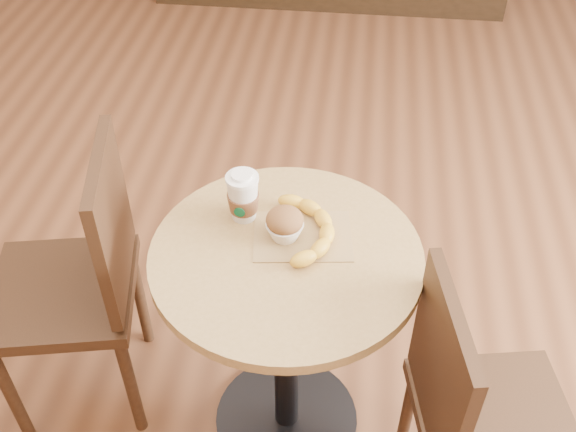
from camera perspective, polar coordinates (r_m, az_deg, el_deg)
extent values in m
plane|color=brown|center=(2.23, -2.72, -16.21)|extent=(7.00, 7.00, 0.00)
cylinder|color=black|center=(2.20, -0.13, -16.76)|extent=(0.44, 0.44, 0.02)
cylinder|color=black|center=(1.90, -0.15, -11.07)|extent=(0.07, 0.07, 0.72)
cylinder|color=#A7844C|center=(1.63, -0.17, -3.43)|extent=(0.66, 0.66, 0.03)
cube|color=#372213|center=(2.03, -18.54, -6.11)|extent=(0.48, 0.48, 0.04)
cylinder|color=#372213|center=(2.35, -20.77, -6.86)|extent=(0.04, 0.04, 0.45)
cylinder|color=#372213|center=(2.15, -22.46, -13.69)|extent=(0.04, 0.04, 0.45)
cylinder|color=#372213|center=(2.27, -12.46, -6.58)|extent=(0.04, 0.04, 0.45)
cylinder|color=#372213|center=(2.06, -13.18, -13.69)|extent=(0.04, 0.04, 0.45)
cube|color=#372213|center=(1.82, -14.72, -0.60)|extent=(0.11, 0.38, 0.42)
cube|color=#372213|center=(1.79, 17.11, -16.35)|extent=(0.44, 0.44, 0.04)
cylinder|color=#372213|center=(2.09, 18.89, -15.15)|extent=(0.03, 0.03, 0.42)
cylinder|color=#372213|center=(2.00, 10.00, -16.29)|extent=(0.03, 0.03, 0.42)
cube|color=#372213|center=(1.55, 12.83, -12.54)|extent=(0.09, 0.36, 0.40)
cube|color=#987849|center=(1.65, 1.25, -1.70)|extent=(0.26, 0.21, 0.00)
cylinder|color=white|center=(1.63, -3.92, 3.19)|extent=(0.08, 0.08, 0.01)
cylinder|color=white|center=(1.63, -3.93, 3.45)|extent=(0.05, 0.05, 0.01)
cylinder|color=#074B29|center=(1.65, -4.14, 0.31)|extent=(0.03, 0.00, 0.03)
ellipsoid|color=brown|center=(1.61, -0.28, -0.34)|extent=(0.09, 0.09, 0.06)
ellipsoid|color=#FDEDCA|center=(1.60, -0.28, 0.16)|extent=(0.03, 0.03, 0.02)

